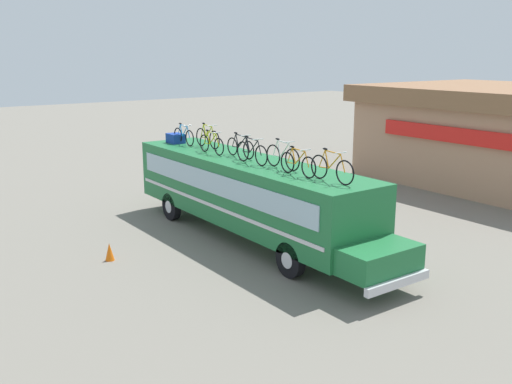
{
  "coord_description": "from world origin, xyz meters",
  "views": [
    {
      "loc": [
        16.41,
        -11.32,
        6.47
      ],
      "look_at": [
        0.64,
        0.0,
        1.8
      ],
      "focal_mm": 40.56,
      "sensor_mm": 36.0,
      "label": 1
    }
  ],
  "objects_px": {
    "bus": "(249,192)",
    "rooftop_bicycle_4": "(240,147)",
    "rooftop_bicycle_3": "(211,144)",
    "rooftop_bicycle_5": "(252,152)",
    "luggage_bag_1": "(176,138)",
    "rooftop_bicycle_2": "(208,138)",
    "rooftop_bicycle_8": "(332,168)",
    "rooftop_bicycle_1": "(184,136)",
    "rooftop_bicycle_6": "(283,156)",
    "rooftop_bicycle_7": "(298,164)",
    "traffic_cone": "(110,252)"
  },
  "relations": [
    {
      "from": "traffic_cone",
      "to": "rooftop_bicycle_8",
      "type": "bearing_deg",
      "value": 43.97
    },
    {
      "from": "luggage_bag_1",
      "to": "rooftop_bicycle_4",
      "type": "height_order",
      "value": "rooftop_bicycle_4"
    },
    {
      "from": "rooftop_bicycle_2",
      "to": "traffic_cone",
      "type": "distance_m",
      "value": 6.42
    },
    {
      "from": "rooftop_bicycle_1",
      "to": "traffic_cone",
      "type": "relative_size",
      "value": 2.78
    },
    {
      "from": "luggage_bag_1",
      "to": "rooftop_bicycle_6",
      "type": "relative_size",
      "value": 0.43
    },
    {
      "from": "rooftop_bicycle_1",
      "to": "rooftop_bicycle_7",
      "type": "bearing_deg",
      "value": -1.11
    },
    {
      "from": "rooftop_bicycle_3",
      "to": "rooftop_bicycle_5",
      "type": "bearing_deg",
      "value": 1.35
    },
    {
      "from": "bus",
      "to": "rooftop_bicycle_4",
      "type": "xyz_separation_m",
      "value": [
        -0.64,
        0.08,
        1.51
      ]
    },
    {
      "from": "bus",
      "to": "traffic_cone",
      "type": "xyz_separation_m",
      "value": [
        -0.77,
        -4.91,
        -1.43
      ]
    },
    {
      "from": "bus",
      "to": "rooftop_bicycle_1",
      "type": "height_order",
      "value": "rooftop_bicycle_1"
    },
    {
      "from": "bus",
      "to": "rooftop_bicycle_7",
      "type": "height_order",
      "value": "rooftop_bicycle_7"
    },
    {
      "from": "rooftop_bicycle_1",
      "to": "rooftop_bicycle_2",
      "type": "relative_size",
      "value": 0.93
    },
    {
      "from": "bus",
      "to": "rooftop_bicycle_4",
      "type": "distance_m",
      "value": 1.64
    },
    {
      "from": "rooftop_bicycle_8",
      "to": "bus",
      "type": "bearing_deg",
      "value": 179.04
    },
    {
      "from": "rooftop_bicycle_1",
      "to": "rooftop_bicycle_6",
      "type": "relative_size",
      "value": 0.94
    },
    {
      "from": "bus",
      "to": "rooftop_bicycle_3",
      "type": "xyz_separation_m",
      "value": [
        -1.89,
        -0.35,
        1.51
      ]
    },
    {
      "from": "rooftop_bicycle_3",
      "to": "traffic_cone",
      "type": "height_order",
      "value": "rooftop_bicycle_3"
    },
    {
      "from": "rooftop_bicycle_3",
      "to": "rooftop_bicycle_8",
      "type": "bearing_deg",
      "value": 2.64
    },
    {
      "from": "luggage_bag_1",
      "to": "rooftop_bicycle_7",
      "type": "bearing_deg",
      "value": -0.67
    },
    {
      "from": "bus",
      "to": "luggage_bag_1",
      "type": "height_order",
      "value": "luggage_bag_1"
    },
    {
      "from": "bus",
      "to": "rooftop_bicycle_2",
      "type": "relative_size",
      "value": 7.41
    },
    {
      "from": "rooftop_bicycle_8",
      "to": "rooftop_bicycle_2",
      "type": "bearing_deg",
      "value": 177.54
    },
    {
      "from": "luggage_bag_1",
      "to": "rooftop_bicycle_1",
      "type": "bearing_deg",
      "value": 4.61
    },
    {
      "from": "rooftop_bicycle_1",
      "to": "rooftop_bicycle_3",
      "type": "distance_m",
      "value": 2.49
    },
    {
      "from": "bus",
      "to": "rooftop_bicycle_5",
      "type": "xyz_separation_m",
      "value": [
        0.6,
        -0.3,
        1.53
      ]
    },
    {
      "from": "rooftop_bicycle_2",
      "to": "rooftop_bicycle_7",
      "type": "distance_m",
      "value": 6.2
    },
    {
      "from": "rooftop_bicycle_6",
      "to": "rooftop_bicycle_8",
      "type": "relative_size",
      "value": 0.95
    },
    {
      "from": "bus",
      "to": "rooftop_bicycle_7",
      "type": "distance_m",
      "value": 3.38
    },
    {
      "from": "rooftop_bicycle_3",
      "to": "bus",
      "type": "bearing_deg",
      "value": 10.59
    },
    {
      "from": "rooftop_bicycle_6",
      "to": "traffic_cone",
      "type": "distance_m",
      "value": 6.33
    },
    {
      "from": "rooftop_bicycle_8",
      "to": "traffic_cone",
      "type": "bearing_deg",
      "value": -136.03
    },
    {
      "from": "rooftop_bicycle_3",
      "to": "rooftop_bicycle_5",
      "type": "relative_size",
      "value": 0.96
    },
    {
      "from": "luggage_bag_1",
      "to": "rooftop_bicycle_2",
      "type": "xyz_separation_m",
      "value": [
        1.81,
        0.45,
        0.2
      ]
    },
    {
      "from": "rooftop_bicycle_3",
      "to": "rooftop_bicycle_4",
      "type": "xyz_separation_m",
      "value": [
        1.26,
        0.43,
        0.0
      ]
    },
    {
      "from": "luggage_bag_1",
      "to": "rooftop_bicycle_8",
      "type": "height_order",
      "value": "rooftop_bicycle_8"
    },
    {
      "from": "rooftop_bicycle_5",
      "to": "traffic_cone",
      "type": "xyz_separation_m",
      "value": [
        -1.37,
        -4.62,
        -2.95
      ]
    },
    {
      "from": "luggage_bag_1",
      "to": "bus",
      "type": "bearing_deg",
      "value": 2.31
    },
    {
      "from": "rooftop_bicycle_3",
      "to": "rooftop_bicycle_8",
      "type": "relative_size",
      "value": 0.94
    },
    {
      "from": "rooftop_bicycle_5",
      "to": "rooftop_bicycle_3",
      "type": "bearing_deg",
      "value": -178.65
    },
    {
      "from": "rooftop_bicycle_3",
      "to": "rooftop_bicycle_5",
      "type": "height_order",
      "value": "rooftop_bicycle_5"
    },
    {
      "from": "luggage_bag_1",
      "to": "rooftop_bicycle_6",
      "type": "xyz_separation_m",
      "value": [
        6.86,
        0.22,
        0.2
      ]
    },
    {
      "from": "rooftop_bicycle_3",
      "to": "traffic_cone",
      "type": "bearing_deg",
      "value": -76.11
    },
    {
      "from": "rooftop_bicycle_2",
      "to": "rooftop_bicycle_7",
      "type": "height_order",
      "value": "rooftop_bicycle_2"
    },
    {
      "from": "rooftop_bicycle_1",
      "to": "traffic_cone",
      "type": "bearing_deg",
      "value": -52.87
    },
    {
      "from": "rooftop_bicycle_2",
      "to": "rooftop_bicycle_8",
      "type": "bearing_deg",
      "value": -2.46
    },
    {
      "from": "bus",
      "to": "rooftop_bicycle_1",
      "type": "xyz_separation_m",
      "value": [
        -4.37,
        -0.15,
        1.5
      ]
    },
    {
      "from": "rooftop_bicycle_5",
      "to": "traffic_cone",
      "type": "distance_m",
      "value": 5.65
    },
    {
      "from": "rooftop_bicycle_3",
      "to": "rooftop_bicycle_7",
      "type": "xyz_separation_m",
      "value": [
        4.9,
        0.06,
        0.01
      ]
    },
    {
      "from": "luggage_bag_1",
      "to": "rooftop_bicycle_5",
      "type": "distance_m",
      "value": 5.59
    },
    {
      "from": "rooftop_bicycle_2",
      "to": "rooftop_bicycle_3",
      "type": "relative_size",
      "value": 1.04
    }
  ]
}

